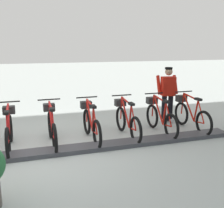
# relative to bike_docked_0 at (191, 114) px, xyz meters

# --- Properties ---
(ground_plane) EXTENTS (60.00, 60.00, 0.00)m
(ground_plane) POSITION_rel_bike_docked_0_xyz_m (-0.62, 4.04, -0.43)
(ground_plane) COLOR silver
(dock_rail_base) EXTENTS (0.44, 9.28, 0.10)m
(dock_rail_base) POSITION_rel_bike_docked_0_xyz_m (-0.62, 4.04, -0.38)
(dock_rail_base) COLOR #47474C
(dock_rail_base) RESTS_ON ground
(bike_docked_0) EXTENTS (1.72, 0.54, 1.02)m
(bike_docked_0) POSITION_rel_bike_docked_0_xyz_m (0.00, 0.00, 0.00)
(bike_docked_0) COLOR black
(bike_docked_0) RESTS_ON ground
(bike_docked_1) EXTENTS (1.72, 0.54, 1.02)m
(bike_docked_1) POSITION_rel_bike_docked_0_xyz_m (0.00, 0.94, 0.00)
(bike_docked_1) COLOR black
(bike_docked_1) RESTS_ON ground
(bike_docked_2) EXTENTS (1.72, 0.54, 1.02)m
(bike_docked_2) POSITION_rel_bike_docked_0_xyz_m (0.00, 1.88, 0.00)
(bike_docked_2) COLOR black
(bike_docked_2) RESTS_ON ground
(bike_docked_3) EXTENTS (1.72, 0.54, 1.02)m
(bike_docked_3) POSITION_rel_bike_docked_0_xyz_m (0.00, 2.83, 0.00)
(bike_docked_3) COLOR black
(bike_docked_3) RESTS_ON ground
(bike_docked_4) EXTENTS (1.72, 0.54, 1.02)m
(bike_docked_4) POSITION_rel_bike_docked_0_xyz_m (0.00, 3.77, 0.00)
(bike_docked_4) COLOR black
(bike_docked_4) RESTS_ON ground
(bike_docked_5) EXTENTS (1.72, 0.54, 1.02)m
(bike_docked_5) POSITION_rel_bike_docked_0_xyz_m (0.00, 4.71, 0.00)
(bike_docked_5) COLOR black
(bike_docked_5) RESTS_ON ground
(worker_near_rack) EXTENTS (0.53, 0.66, 1.66)m
(worker_near_rack) POSITION_rel_bike_docked_0_xyz_m (0.86, 0.25, 0.48)
(worker_near_rack) COLOR white
(worker_near_rack) RESTS_ON ground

